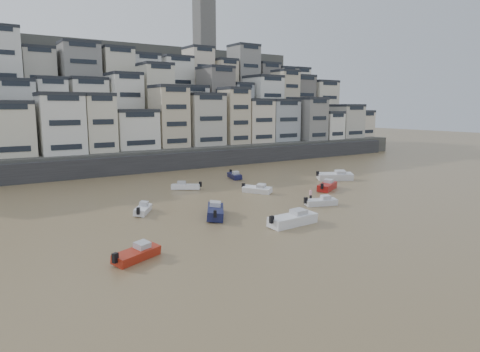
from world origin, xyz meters
TOP-DOWN VIEW (x-y plane):
  - ground at (0.00, 0.00)m, footprint 400.00×400.00m
  - harbor_wall at (10.00, 65.00)m, footprint 140.00×3.00m
  - hillside at (14.73, 104.84)m, footprint 141.04×66.00m
  - boat_a at (9.60, 19.08)m, footprint 6.68×2.54m
  - boat_b at (19.00, 24.28)m, footprint 4.94×2.93m
  - boat_c at (4.33, 26.96)m, footprint 5.05×6.55m
  - boat_d at (27.55, 31.66)m, footprint 6.21×4.63m
  - boat_e at (16.79, 35.65)m, footprint 3.80×5.07m
  - boat_f at (-2.19, 33.34)m, footprint 3.86×4.65m
  - boat_g at (35.12, 37.26)m, footprint 7.03×5.19m
  - boat_h at (9.11, 44.27)m, footprint 4.97×4.10m
  - boat_i at (21.21, 48.75)m, footprint 2.96×5.34m
  - boat_j at (-8.61, 18.12)m, footprint 5.13×3.44m
  - person_pink at (19.77, 27.12)m, footprint 0.44×0.44m

SIDE VIEW (x-z plane):
  - ground at x=0.00m, z-range 0.00..0.00m
  - boat_f at x=-2.19m, z-range 0.00..1.26m
  - boat_b at x=19.00m, z-range 0.00..1.28m
  - boat_j at x=-8.61m, z-range 0.00..1.34m
  - boat_e at x=16.79m, z-range 0.00..1.34m
  - boat_h at x=9.11m, z-range 0.00..1.34m
  - boat_i at x=21.21m, z-range 0.00..1.39m
  - boat_d at x=27.55m, z-range 0.00..1.64m
  - boat_c at x=4.33m, z-range 0.00..1.74m
  - person_pink at x=19.77m, z-range 0.00..1.74m
  - boat_a at x=9.60m, z-range 0.00..1.79m
  - boat_g at x=35.12m, z-range 0.00..1.85m
  - harbor_wall at x=10.00m, z-range 0.00..3.50m
  - hillside at x=14.73m, z-range -11.99..38.01m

